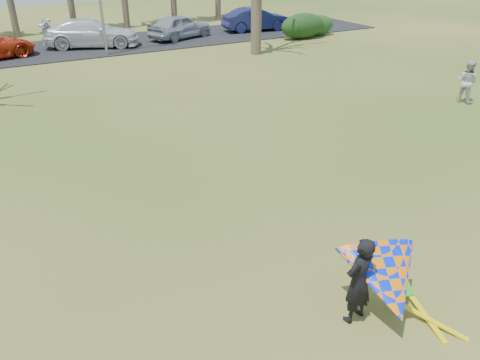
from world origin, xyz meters
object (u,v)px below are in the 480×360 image
car_3 (91,33)px  car_5 (256,19)px  pedestrian_a (467,82)px  car_4 (180,26)px  kite_flyer (384,281)px

car_3 → car_5: size_ratio=1.18×
pedestrian_a → car_3: bearing=18.5°
car_4 → kite_flyer: size_ratio=1.98×
car_4 → kite_flyer: (-7.25, -26.82, -0.02)m
pedestrian_a → car_4: bearing=3.3°
car_3 → kite_flyer: 26.92m
kite_flyer → car_3: bearing=87.3°
car_3 → pedestrian_a: (11.11, -19.06, -0.03)m
car_3 → car_4: car_3 is taller
car_3 → kite_flyer: size_ratio=2.46×
kite_flyer → pedestrian_a: bearing=32.3°
car_3 → car_5: bearing=-69.6°
pedestrian_a → kite_flyer: (-12.37, -7.83, -0.03)m
car_4 → kite_flyer: bearing=144.2°
car_3 → pedestrian_a: car_3 is taller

